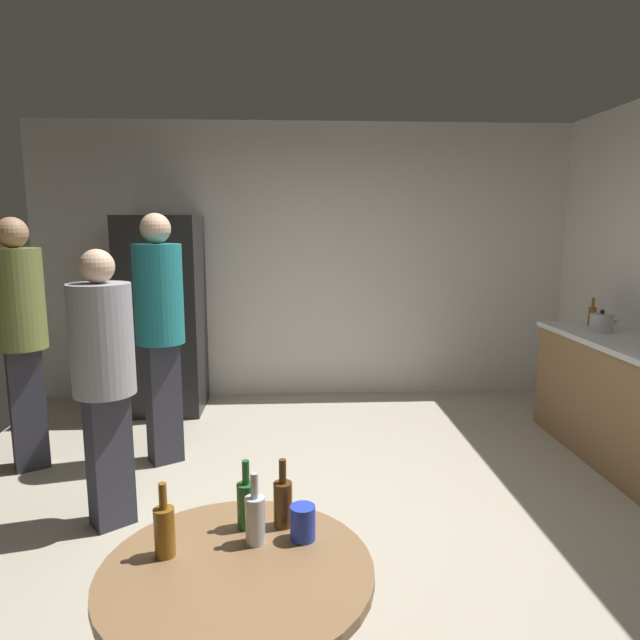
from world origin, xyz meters
TOP-DOWN VIEW (x-y plane):
  - ground_plane at (0.00, 0.00)m, footprint 5.20×5.20m
  - wall_back at (0.00, 2.63)m, footprint 5.32×0.06m
  - refrigerator at (-1.34, 2.20)m, footprint 0.70×0.68m
  - kitchen_counter at (2.28, 0.82)m, footprint 0.64×1.73m
  - kettle at (2.23, 1.16)m, footprint 0.24×0.17m
  - beer_bottle_on_counter at (2.32, 1.45)m, footprint 0.06×0.06m
  - foreground_table at (-0.33, -1.48)m, footprint 0.80×0.80m
  - beer_bottle_amber at (-0.55, -1.41)m, footprint 0.06×0.06m
  - beer_bottle_brown at (-0.20, -1.26)m, footprint 0.06×0.06m
  - beer_bottle_green at (-0.31, -1.26)m, footprint 0.06×0.06m
  - beer_bottle_clear at (-0.28, -1.35)m, footprint 0.06×0.06m
  - plastic_cup_blue at (-0.13, -1.34)m, footprint 0.08×0.08m
  - person_in_gray_shirt at (-1.20, 0.11)m, footprint 0.48×0.48m
  - person_in_teal_shirt at (-1.09, 0.99)m, footprint 0.47×0.47m
  - person_in_olive_shirt at (-2.02, 0.93)m, footprint 0.47×0.47m

SIDE VIEW (x-z plane):
  - ground_plane at x=0.00m, z-range -0.10..0.00m
  - kitchen_counter at x=2.28m, z-range 0.00..0.90m
  - foreground_table at x=-0.33m, z-range 0.26..1.00m
  - plastic_cup_blue at x=-0.13m, z-range 0.73..0.85m
  - beer_bottle_amber at x=-0.55m, z-range 0.70..0.93m
  - beer_bottle_brown at x=-0.20m, z-range 0.70..0.93m
  - beer_bottle_green at x=-0.31m, z-range 0.70..0.93m
  - beer_bottle_clear at x=-0.28m, z-range 0.70..0.93m
  - refrigerator at x=-1.34m, z-range 0.00..1.80m
  - person_in_gray_shirt at x=-1.20m, z-range 0.13..1.72m
  - kettle at x=2.23m, z-range 0.88..1.06m
  - beer_bottle_on_counter at x=2.32m, z-range 0.87..1.10m
  - person_in_olive_shirt at x=-2.02m, z-range 0.16..1.92m
  - person_in_teal_shirt at x=-1.09m, z-range 0.16..1.96m
  - wall_back at x=0.00m, z-range 0.00..2.70m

